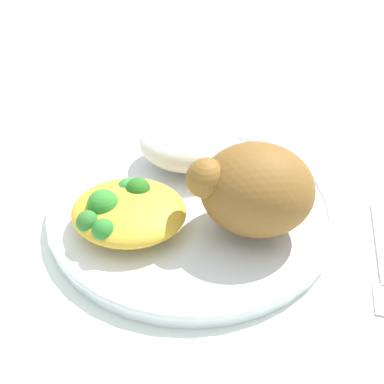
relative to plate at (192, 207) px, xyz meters
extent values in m
plane|color=silver|center=(0.00, 0.00, -0.01)|extent=(2.00, 2.00, 0.00)
cylinder|color=white|center=(0.00, 0.00, 0.00)|extent=(0.27, 0.27, 0.01)
torus|color=white|center=(0.00, 0.00, 0.00)|extent=(0.28, 0.28, 0.01)
ellipsoid|color=brown|center=(-0.06, 0.02, 0.05)|extent=(0.10, 0.09, 0.08)
sphere|color=brown|center=(-0.02, 0.04, 0.06)|extent=(0.03, 0.03, 0.03)
ellipsoid|color=silver|center=(0.01, -0.06, 0.03)|extent=(0.10, 0.09, 0.04)
ellipsoid|color=gold|center=(0.05, 0.04, 0.02)|extent=(0.10, 0.09, 0.03)
sphere|color=#33742F|center=(0.08, 0.07, 0.03)|extent=(0.02, 0.02, 0.02)
sphere|color=#2E7D2D|center=(0.06, 0.08, 0.03)|extent=(0.02, 0.02, 0.02)
sphere|color=#348A2D|center=(0.07, 0.05, 0.03)|extent=(0.03, 0.03, 0.03)
sphere|color=#2B7120|center=(0.05, 0.02, 0.03)|extent=(0.02, 0.02, 0.02)
sphere|color=#39873B|center=(0.06, 0.02, 0.03)|extent=(0.02, 0.02, 0.02)
cube|color=#B2B2B7|center=(-0.18, 0.01, -0.01)|extent=(0.01, 0.11, 0.01)
camera|label=1|loc=(-0.07, 0.37, 0.31)|focal=46.82mm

